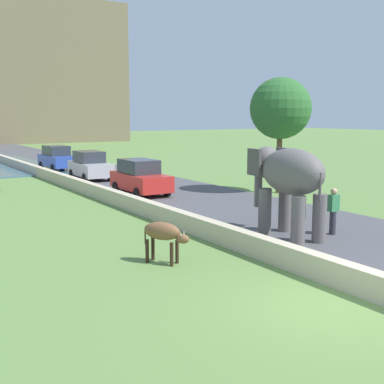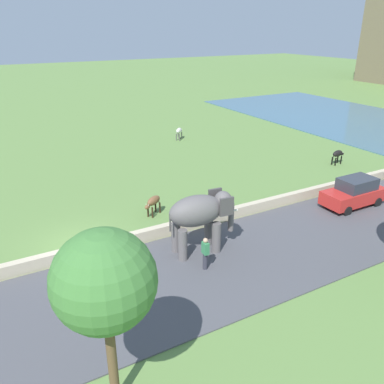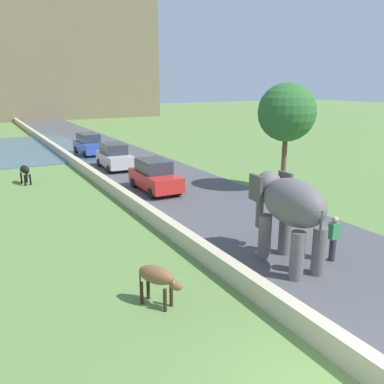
% 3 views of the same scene
% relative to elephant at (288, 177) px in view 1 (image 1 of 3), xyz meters
% --- Properties ---
extents(ground_plane, '(220.00, 220.00, 0.00)m').
position_rel_elephant_xyz_m(ground_plane, '(-3.45, -5.05, -2.04)').
color(ground_plane, '#608442').
extents(road_surface, '(7.00, 120.00, 0.06)m').
position_rel_elephant_xyz_m(road_surface, '(1.55, 14.95, -2.01)').
color(road_surface, '#4C4C51').
rests_on(road_surface, ground).
extents(barrier_wall, '(0.40, 110.00, 0.64)m').
position_rel_elephant_xyz_m(barrier_wall, '(-2.25, 12.95, -1.72)').
color(barrier_wall, beige).
rests_on(barrier_wall, ground).
extents(elephant, '(1.64, 3.53, 2.99)m').
position_rel_elephant_xyz_m(elephant, '(0.00, 0.00, 0.00)').
color(elephant, '#605B5B').
rests_on(elephant, ground).
extents(person_beside_elephant, '(0.36, 0.22, 1.63)m').
position_rel_elephant_xyz_m(person_beside_elephant, '(1.50, -0.63, -1.16)').
color(person_beside_elephant, '#33333D').
rests_on(person_beside_elephant, ground).
extents(car_silver, '(1.89, 4.05, 1.80)m').
position_rel_elephant_xyz_m(car_silver, '(-0.02, 17.85, -1.14)').
color(car_silver, '#B7B7BC').
rests_on(car_silver, ground).
extents(car_red, '(1.82, 4.01, 1.80)m').
position_rel_elephant_xyz_m(car_red, '(-0.02, 10.80, -1.14)').
color(car_red, red).
rests_on(car_red, ground).
extents(car_blue, '(1.92, 4.07, 1.80)m').
position_rel_elephant_xyz_m(car_blue, '(-0.02, 24.55, -1.14)').
color(car_blue, '#2D4CA8').
rests_on(car_blue, ground).
extents(cow_brown, '(1.01, 1.36, 1.15)m').
position_rel_elephant_xyz_m(cow_brown, '(-4.82, -0.34, -1.20)').
color(cow_brown, brown).
rests_on(cow_brown, ground).
extents(tree_near, '(3.15, 3.15, 5.95)m').
position_rel_elephant_xyz_m(tree_near, '(6.40, 7.53, 2.32)').
color(tree_near, brown).
rests_on(tree_near, ground).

